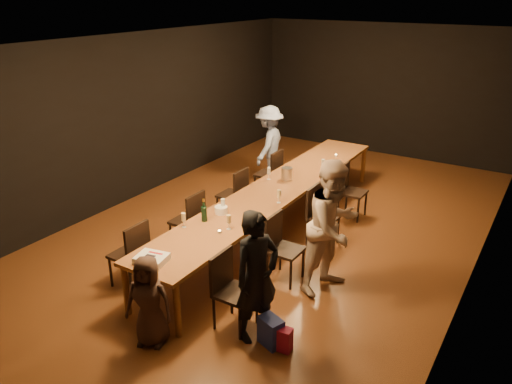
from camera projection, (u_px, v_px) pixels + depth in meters
The scene contains 30 objects.
ground at pixel (275, 231), 8.21m from camera, with size 10.00×10.00×0.00m, color #432210.
room_shell at pixel (277, 106), 7.42m from camera, with size 6.04×10.04×3.02m.
table at pixel (276, 191), 7.94m from camera, with size 0.90×6.00×0.75m.
chair_right_0 at pixel (235, 292), 5.73m from camera, with size 0.42×0.42×0.93m, color black, non-canonical shape.
chair_right_1 at pixel (286, 249), 6.67m from camera, with size 0.42×0.42×0.93m, color black, non-canonical shape.
chair_right_2 at pixel (323, 217), 7.61m from camera, with size 0.42×0.42×0.93m, color black, non-canonical shape.
chair_right_3 at pixel (353, 192), 8.56m from camera, with size 0.42×0.42×0.93m, color black, non-canonical shape.
chair_left_0 at pixel (129, 254), 6.56m from camera, with size 0.42×0.42×0.93m, color black, non-canonical shape.
chair_left_1 at pixel (187, 220), 7.51m from camera, with size 0.42×0.42×0.93m, color black, non-canonical shape.
chair_left_2 at pixel (232, 194), 8.45m from camera, with size 0.42×0.42×0.93m, color black, non-canonical shape.
chair_left_3 at pixel (268, 174), 9.39m from camera, with size 0.42×0.42×0.93m, color black, non-canonical shape.
woman_birthday at pixel (257, 277), 5.45m from camera, with size 0.57×0.37×1.55m, color black.
woman_tan at pixel (333, 227), 6.34m from camera, with size 0.87×0.67×1.78m, color beige.
man_blue at pixel (269, 145), 10.02m from camera, with size 1.01×0.58×1.57m, color #869BD0.
child at pixel (149, 301), 5.44m from camera, with size 0.53×0.34×1.08m, color #392620.
gift_bag_red at pixel (281, 339), 5.47m from camera, with size 0.24×0.13×0.28m, color #B81B4D.
gift_bag_blue at pixel (271, 331), 5.54m from camera, with size 0.27×0.18×0.34m, color #2539A3.
birthday_cake at pixel (152, 259), 5.79m from camera, with size 0.40×0.35×0.08m.
plate_stack at pixel (221, 210), 7.04m from camera, with size 0.18×0.18×0.10m, color white.
champagne_bottle at pixel (204, 210), 6.76m from camera, with size 0.08×0.08×0.33m, color black, non-canonical shape.
ice_bucket at pixel (287, 174), 8.26m from camera, with size 0.19×0.19×0.20m, color silver.
wineglass_0 at pixel (184, 220), 6.61m from camera, with size 0.06×0.06×0.21m, color beige, non-canonical shape.
wineglass_1 at pixel (229, 222), 6.55m from camera, with size 0.06×0.06×0.21m, color beige, non-canonical shape.
wineglass_2 at pixel (223, 206), 7.05m from camera, with size 0.06×0.06×0.21m, color silver, non-canonical shape.
wineglass_3 at pixel (279, 196), 7.36m from camera, with size 0.06×0.06×0.21m, color beige, non-canonical shape.
wineglass_4 at pixel (269, 174), 8.26m from camera, with size 0.06×0.06×0.21m, color silver, non-canonical shape.
wineglass_5 at pixel (323, 165), 8.67m from camera, with size 0.06×0.06×0.21m, color silver, non-canonical shape.
tealight_near at pixel (219, 232), 6.49m from camera, with size 0.05×0.05×0.03m, color #B2B7B2.
tealight_mid at pixel (280, 192), 7.74m from camera, with size 0.05×0.05×0.03m, color #B2B7B2.
tealight_far at pixel (336, 155), 9.44m from camera, with size 0.05×0.05×0.03m, color #B2B7B2.
Camera 1 is at (3.63, -6.40, 3.71)m, focal length 35.00 mm.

